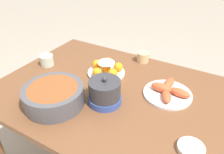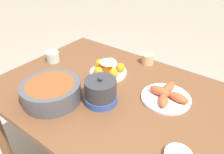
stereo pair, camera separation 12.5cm
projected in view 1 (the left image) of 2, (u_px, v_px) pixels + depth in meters
The scene contains 8 objects.
dining_table at pixel (118, 106), 1.24m from camera, with size 1.37×0.93×0.74m.
cake_plate at pixel (106, 69), 1.34m from camera, with size 0.23×0.23×0.09m.
serving_bowl at pixel (54, 95), 1.08m from camera, with size 0.30×0.30×0.10m.
sauce_bowl at pixel (191, 148), 0.86m from camera, with size 0.11×0.11×0.02m.
seafood_platter at pixel (168, 92), 1.16m from camera, with size 0.26×0.26×0.06m.
cup_near at pixel (143, 57), 1.47m from camera, with size 0.08×0.08×0.07m.
cup_far at pixel (47, 60), 1.43m from camera, with size 0.09×0.09×0.07m.
warming_pot at pixel (105, 92), 1.09m from camera, with size 0.17×0.17×0.15m.
Camera 1 is at (-0.44, 0.84, 1.46)m, focal length 35.00 mm.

